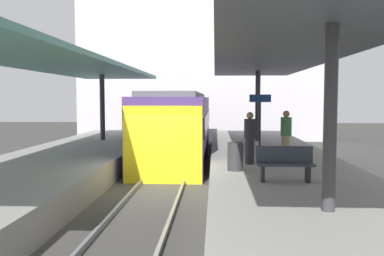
{
  "coord_description": "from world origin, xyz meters",
  "views": [
    {
      "loc": [
        1.73,
        -12.44,
        3.04
      ],
      "look_at": [
        0.79,
        4.72,
        1.82
      ],
      "focal_mm": 38.79,
      "sensor_mm": 36.0,
      "label": 1
    }
  ],
  "objects_px": {
    "platform_bench": "(285,163)",
    "passenger_mid_platform": "(250,137)",
    "platform_sign": "(260,108)",
    "litter_bin": "(235,156)",
    "commuter_train": "(179,126)",
    "passenger_near_bench": "(286,134)"
  },
  "relations": [
    {
      "from": "platform_sign",
      "to": "passenger_mid_platform",
      "type": "xyz_separation_m",
      "value": [
        -0.82,
        -4.7,
        -0.78
      ]
    },
    {
      "from": "litter_bin",
      "to": "commuter_train",
      "type": "bearing_deg",
      "value": 105.54
    },
    {
      "from": "commuter_train",
      "to": "platform_bench",
      "type": "relative_size",
      "value": 9.28
    },
    {
      "from": "platform_bench",
      "to": "litter_bin",
      "type": "xyz_separation_m",
      "value": [
        -1.14,
        1.47,
        -0.06
      ]
    },
    {
      "from": "commuter_train",
      "to": "passenger_mid_platform",
      "type": "distance_m",
      "value": 7.68
    },
    {
      "from": "platform_sign",
      "to": "passenger_near_bench",
      "type": "distance_m",
      "value": 3.88
    },
    {
      "from": "platform_sign",
      "to": "passenger_mid_platform",
      "type": "height_order",
      "value": "platform_sign"
    },
    {
      "from": "commuter_train",
      "to": "passenger_near_bench",
      "type": "distance_m",
      "value": 7.45
    },
    {
      "from": "platform_bench",
      "to": "litter_bin",
      "type": "bearing_deg",
      "value": 127.83
    },
    {
      "from": "commuter_train",
      "to": "litter_bin",
      "type": "bearing_deg",
      "value": -74.46
    },
    {
      "from": "commuter_train",
      "to": "passenger_mid_platform",
      "type": "bearing_deg",
      "value": -68.44
    },
    {
      "from": "platform_sign",
      "to": "litter_bin",
      "type": "bearing_deg",
      "value": -102.67
    },
    {
      "from": "commuter_train",
      "to": "litter_bin",
      "type": "xyz_separation_m",
      "value": [
        2.32,
        -8.33,
        -0.33
      ]
    },
    {
      "from": "platform_bench",
      "to": "platform_sign",
      "type": "xyz_separation_m",
      "value": [
        0.18,
        7.36,
        1.16
      ]
    },
    {
      "from": "passenger_near_bench",
      "to": "passenger_mid_platform",
      "type": "bearing_deg",
      "value": -143.94
    },
    {
      "from": "platform_sign",
      "to": "platform_bench",
      "type": "bearing_deg",
      "value": -91.39
    },
    {
      "from": "litter_bin",
      "to": "passenger_near_bench",
      "type": "height_order",
      "value": "passenger_near_bench"
    },
    {
      "from": "litter_bin",
      "to": "passenger_mid_platform",
      "type": "xyz_separation_m",
      "value": [
        0.51,
        1.19,
        0.44
      ]
    },
    {
      "from": "passenger_mid_platform",
      "to": "litter_bin",
      "type": "bearing_deg",
      "value": -113.13
    },
    {
      "from": "commuter_train",
      "to": "platform_sign",
      "type": "height_order",
      "value": "commuter_train"
    },
    {
      "from": "platform_sign",
      "to": "commuter_train",
      "type": "bearing_deg",
      "value": 146.12
    },
    {
      "from": "platform_bench",
      "to": "passenger_mid_platform",
      "type": "height_order",
      "value": "passenger_mid_platform"
    }
  ]
}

